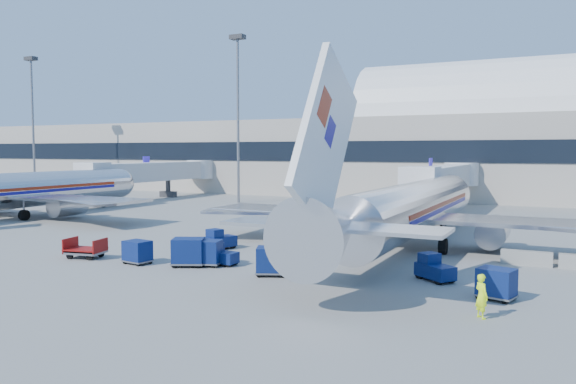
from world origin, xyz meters
The scene contains 19 objects.
ground centered at (0.00, 0.00, 0.00)m, with size 260.00×260.00×0.00m, color gray.
terminal centered at (-13.60, 55.96, 7.52)m, with size 170.00×28.15×21.00m.
airliner_main centered at (10.00, 4.51, 2.93)m, with size 32.00×37.26×12.07m.
airliner_mid centered at (-32.00, 4.51, 2.93)m, with size 32.00×37.26×12.07m.
jetbridge_near centered at (7.60, 30.81, 3.93)m, with size 4.40×27.50×6.25m.
jetbridge_mid centered at (-34.40, 30.81, 3.93)m, with size 4.40×27.50×6.25m.
mast_far_west centered at (-60.00, 30.00, 14.79)m, with size 2.00×1.20×22.60m.
mast_west centered at (-20.00, 30.00, 14.79)m, with size 2.00×1.20×22.60m.
barrier_near centered at (18.00, 2.00, 0.45)m, with size 3.00×0.55×0.90m, color #9E9E96.
tug_lead centered at (0.80, -6.34, 0.62)m, with size 2.13×1.14×1.36m.
tug_right centered at (13.70, -4.69, 0.67)m, with size 2.46×2.25×1.46m.
tug_left centered at (-2.29, -1.76, 0.69)m, with size 1.79×2.54×1.50m.
cart_train_a centered at (0.26, -7.03, 0.85)m, with size 2.10×1.79×1.60m.
cart_train_b centered at (-0.69, -7.62, 0.93)m, with size 2.43×2.21×1.74m.
cart_train_c centered at (-4.04, -8.41, 0.78)m, with size 1.83×1.50×1.46m.
cart_solo_near centered at (5.15, -7.57, 0.87)m, with size 2.26×2.04×1.63m.
cart_solo_far centered at (17.21, -7.39, 0.80)m, with size 1.99×1.71×1.51m.
cart_open_red centered at (-8.40, -8.46, 0.46)m, with size 2.68×2.12×0.65m.
ramp_worker centered at (16.96, -10.86, 0.96)m, with size 0.70×0.46×1.92m, color #C9F71A.
Camera 1 is at (19.98, -35.53, 7.14)m, focal length 35.00 mm.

